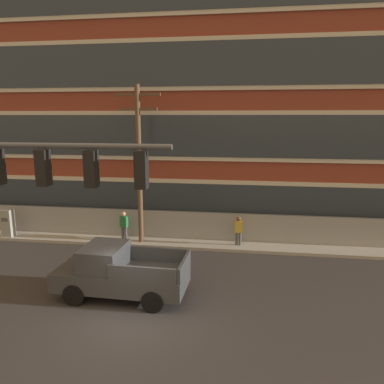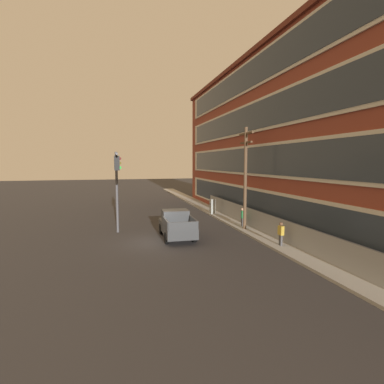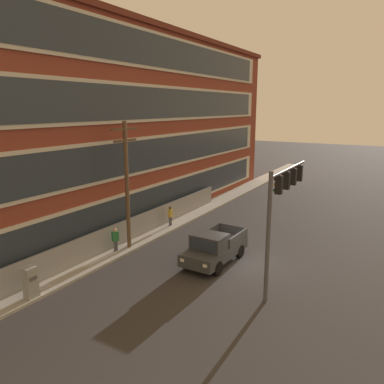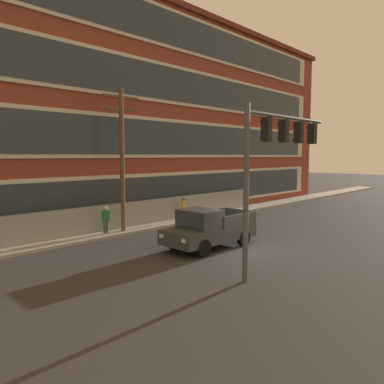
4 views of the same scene
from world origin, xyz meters
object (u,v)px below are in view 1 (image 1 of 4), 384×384
(pickup_truck_dark_grey, at_px, (119,273))
(utility_pole_near_corner, at_px, (139,159))
(traffic_signal_mast, at_px, (26,197))
(pedestrian_by_fence, at_px, (124,225))
(electrical_cabinet, at_px, (8,224))
(pedestrian_near_cabinet, at_px, (239,230))

(pickup_truck_dark_grey, relative_size, utility_pole_near_corner, 0.60)
(traffic_signal_mast, distance_m, utility_pole_near_corner, 9.99)
(traffic_signal_mast, distance_m, pedestrian_by_fence, 10.96)
(traffic_signal_mast, distance_m, electrical_cabinet, 12.94)
(traffic_signal_mast, relative_size, pedestrian_by_fence, 3.75)
(pickup_truck_dark_grey, distance_m, utility_pole_near_corner, 6.91)
(traffic_signal_mast, xyz_separation_m, pickup_truck_dark_grey, (0.85, 4.18, -3.80))
(utility_pole_near_corner, xyz_separation_m, electrical_cabinet, (-7.57, -0.21, -3.74))
(pedestrian_near_cabinet, bearing_deg, traffic_signal_mast, -117.11)
(traffic_signal_mast, distance_m, pedestrian_near_cabinet, 12.03)
(traffic_signal_mast, xyz_separation_m, pedestrian_near_cabinet, (5.21, 10.17, -3.77))
(traffic_signal_mast, height_order, electrical_cabinet, traffic_signal_mast)
(electrical_cabinet, bearing_deg, utility_pole_near_corner, 1.59)
(pedestrian_by_fence, bearing_deg, utility_pole_near_corner, -14.15)
(utility_pole_near_corner, bearing_deg, traffic_signal_mast, -90.26)
(traffic_signal_mast, xyz_separation_m, utility_pole_near_corner, (0.05, 9.99, -0.15))
(pedestrian_near_cabinet, xyz_separation_m, pedestrian_by_fence, (-6.18, 0.08, 0.00))
(pickup_truck_dark_grey, bearing_deg, electrical_cabinet, 146.26)
(pedestrian_near_cabinet, height_order, pedestrian_by_fence, same)
(traffic_signal_mast, bearing_deg, pickup_truck_dark_grey, 78.46)
(utility_pole_near_corner, relative_size, pedestrian_by_fence, 4.91)
(pickup_truck_dark_grey, xyz_separation_m, electrical_cabinet, (-8.38, 5.60, -0.09))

